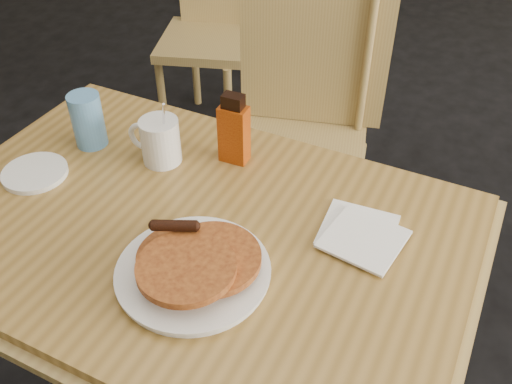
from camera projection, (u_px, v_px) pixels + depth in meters
main_table at (191, 239)px, 1.19m from camera, size 1.20×0.86×0.75m
chair_main_far at (301, 109)px, 1.77m from camera, size 0.54×0.54×1.02m
chair_wall_extra at (216, 12)px, 2.52m from camera, size 0.50×0.51×0.91m
pancake_plate at (194, 267)px, 1.04m from camera, size 0.29×0.29×0.08m
coffee_mug at (159, 140)px, 1.29m from camera, size 0.13×0.09×0.17m
syrup_bottle at (234, 131)px, 1.28m from camera, size 0.06×0.04×0.17m
napkin_stack at (361, 234)px, 1.13m from camera, size 0.18×0.18×0.01m
blue_tumbler at (88, 120)px, 1.34m from camera, size 0.09×0.09×0.13m
side_saucer at (35, 173)px, 1.28m from camera, size 0.16×0.16×0.01m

